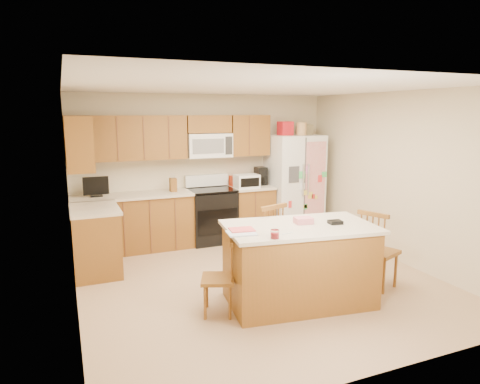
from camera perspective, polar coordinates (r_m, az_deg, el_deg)
name	(u,v)px	position (r m, az deg, el deg)	size (l,w,h in m)	color
ground	(259,281)	(5.78, 2.56, -11.75)	(4.50, 4.50, 0.00)	tan
room_shell	(260,173)	(5.40, 2.68, 2.54)	(4.60, 4.60, 2.52)	beige
cabinetry	(155,195)	(6.88, -11.25, -0.37)	(3.36, 1.56, 2.15)	brown
stove	(211,214)	(7.35, -3.83, -3.00)	(0.76, 0.65, 1.13)	black
refrigerator	(294,184)	(7.85, 7.20, 1.12)	(0.90, 0.79, 2.04)	white
island	(299,264)	(5.07, 7.87, -9.44)	(1.82, 1.21, 1.02)	brown
windsor_chair_left	(220,278)	(4.77, -2.70, -11.41)	(0.47, 0.48, 0.86)	brown
windsor_chair_back	(265,244)	(5.63, 3.36, -7.00)	(0.56, 0.54, 1.05)	brown
windsor_chair_right	(377,251)	(5.69, 17.79, -7.54)	(0.54, 0.55, 1.00)	brown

